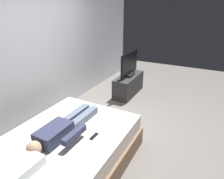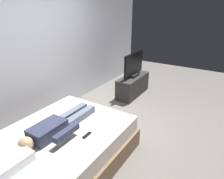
{
  "view_description": "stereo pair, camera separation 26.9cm",
  "coord_description": "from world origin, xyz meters",
  "px_view_note": "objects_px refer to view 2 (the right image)",
  "views": [
    {
      "loc": [
        -2.62,
        -1.3,
        2.13
      ],
      "look_at": [
        0.36,
        0.27,
        0.69
      ],
      "focal_mm": 31.6,
      "sensor_mm": 36.0,
      "label": 1
    },
    {
      "loc": [
        -2.49,
        -1.53,
        2.13
      ],
      "look_at": [
        0.36,
        0.27,
        0.69
      ],
      "focal_mm": 31.6,
      "sensor_mm": 36.0,
      "label": 2
    }
  ],
  "objects_px": {
    "bed": "(59,150)",
    "tv": "(134,65)",
    "pillow": "(6,163)",
    "tv_stand": "(133,85)",
    "person": "(56,127)",
    "remote": "(87,135)"
  },
  "relations": [
    {
      "from": "remote",
      "to": "tv",
      "type": "xyz_separation_m",
      "value": [
        2.58,
        0.61,
        0.24
      ]
    },
    {
      "from": "pillow",
      "to": "remote",
      "type": "height_order",
      "value": "pillow"
    },
    {
      "from": "remote",
      "to": "tv_stand",
      "type": "height_order",
      "value": "remote"
    },
    {
      "from": "tv_stand",
      "to": "tv",
      "type": "bearing_deg",
      "value": 180.0
    },
    {
      "from": "bed",
      "to": "tv_stand",
      "type": "distance_m",
      "value": 2.77
    },
    {
      "from": "pillow",
      "to": "person",
      "type": "bearing_deg",
      "value": 2.92
    },
    {
      "from": "pillow",
      "to": "remote",
      "type": "distance_m",
      "value": 0.96
    },
    {
      "from": "person",
      "to": "tv",
      "type": "xyz_separation_m",
      "value": [
        2.73,
        0.21,
        0.16
      ]
    },
    {
      "from": "tv_stand",
      "to": "tv",
      "type": "height_order",
      "value": "tv"
    },
    {
      "from": "bed",
      "to": "tv",
      "type": "xyz_separation_m",
      "value": [
        2.76,
        0.25,
        0.52
      ]
    },
    {
      "from": "pillow",
      "to": "person",
      "type": "height_order",
      "value": "person"
    },
    {
      "from": "person",
      "to": "remote",
      "type": "xyz_separation_m",
      "value": [
        0.15,
        -0.4,
        -0.07
      ]
    },
    {
      "from": "tv_stand",
      "to": "bed",
      "type": "bearing_deg",
      "value": -174.87
    },
    {
      "from": "bed",
      "to": "remote",
      "type": "height_order",
      "value": "remote"
    },
    {
      "from": "pillow",
      "to": "tv_stand",
      "type": "height_order",
      "value": "pillow"
    },
    {
      "from": "bed",
      "to": "tv",
      "type": "distance_m",
      "value": 2.82
    },
    {
      "from": "pillow",
      "to": "tv",
      "type": "relative_size",
      "value": 0.55
    },
    {
      "from": "remote",
      "to": "tv",
      "type": "relative_size",
      "value": 0.17
    },
    {
      "from": "bed",
      "to": "tv_stand",
      "type": "height_order",
      "value": "bed"
    },
    {
      "from": "bed",
      "to": "pillow",
      "type": "bearing_deg",
      "value": 180.0
    },
    {
      "from": "person",
      "to": "tv",
      "type": "relative_size",
      "value": 1.43
    },
    {
      "from": "person",
      "to": "remote",
      "type": "distance_m",
      "value": 0.44
    }
  ]
}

